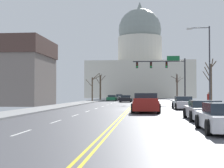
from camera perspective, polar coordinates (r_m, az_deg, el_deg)
name	(u,v)px	position (r m, az deg, el deg)	size (l,w,h in m)	color
ground	(129,109)	(32.00, 2.95, -4.47)	(20.00, 180.00, 0.20)	#4E4E53
signal_gantry	(166,69)	(49.87, 9.49, 2.62)	(7.91, 0.41, 7.09)	#28282D
street_lamp_right	(207,59)	(34.82, 16.26, 4.15)	(2.36, 0.24, 8.37)	#333338
capitol_building	(140,65)	(109.97, 4.91, 3.27)	(33.76, 22.76, 32.46)	beige
sedan_near_00	(146,100)	(46.49, 5.98, -2.88)	(2.04, 4.43, 1.20)	#6B6056
sedan_near_01	(148,102)	(39.57, 6.33, -3.08)	(2.17, 4.48, 1.23)	#1E7247
sedan_near_02	(183,103)	(33.61, 12.35, -3.31)	(2.02, 4.44, 1.30)	silver
pickup_truck_near_03	(146,104)	(27.78, 5.94, -3.44)	(2.37, 5.29, 1.62)	maroon
sedan_near_04	(204,111)	(20.71, 15.79, -4.51)	(2.11, 4.64, 1.19)	silver
sedan_oncoming_00	(126,99)	(57.37, 2.45, -2.61)	(2.10, 4.47, 1.23)	black
sedan_oncoming_01	(112,98)	(67.20, 0.00, -2.48)	(2.00, 4.36, 1.19)	#1E7247
sedan_oncoming_02	(115,98)	(75.26, 0.52, -2.40)	(2.09, 4.42, 1.13)	#9EA3A8
sedan_oncoming_03	(119,97)	(88.19, 1.27, -2.24)	(2.11, 4.66, 1.24)	#9EA3A8
flank_building_00	(14,72)	(44.98, -16.81, 2.03)	(9.23, 9.80, 8.68)	slate
bare_tree_00	(177,86)	(74.76, 11.32, -0.35)	(2.88, 2.03, 5.99)	#423328
bare_tree_01	(100,86)	(71.88, -2.06, -0.41)	(2.09, 2.65, 5.73)	#4C3D2D
bare_tree_02	(210,83)	(37.48, 16.87, 0.17)	(1.43, 2.25, 5.21)	brown
bare_tree_03	(93,87)	(59.46, -3.44, -0.58)	(2.60, 0.79, 5.14)	#4C3D2D
pedestrian_00	(209,99)	(35.62, 16.60, -2.50)	(0.35, 0.34, 1.59)	#33333D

